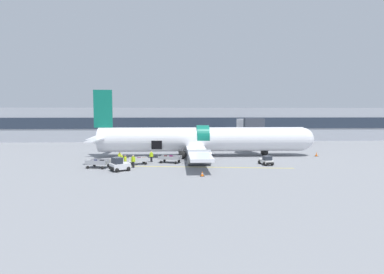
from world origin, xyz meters
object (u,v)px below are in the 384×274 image
at_px(ground_crew_supervisor, 151,156).
at_px(ground_crew_helper, 120,157).
at_px(airplane, 200,140).
at_px(baggage_cart_queued, 170,159).
at_px(baggage_tug_mid, 119,165).
at_px(baggage_cart_empty, 99,164).
at_px(baggage_cart_loading, 139,161).
at_px(baggage_tug_lead, 266,161).
at_px(ground_crew_loader_a, 122,159).
at_px(ground_crew_driver, 125,161).
at_px(ground_crew_loader_b, 133,161).

height_order(ground_crew_supervisor, ground_crew_helper, ground_crew_helper).
relative_size(airplane, baggage_cart_queued, 9.20).
height_order(baggage_tug_mid, baggage_cart_empty, baggage_tug_mid).
relative_size(baggage_cart_loading, ground_crew_supervisor, 2.10).
xyz_separation_m(baggage_tug_lead, baggage_cart_queued, (-13.73, 2.43, 0.02)).
distance_m(ground_crew_loader_a, ground_crew_driver, 1.90).
height_order(baggage_cart_loading, ground_crew_loader_a, ground_crew_loader_a).
distance_m(baggage_cart_empty, ground_crew_driver, 3.53).
bearing_deg(baggage_cart_loading, ground_crew_loader_a, -165.59).
relative_size(ground_crew_driver, ground_crew_helper, 0.98).
distance_m(baggage_tug_lead, ground_crew_helper, 21.21).
bearing_deg(ground_crew_supervisor, baggage_cart_queued, -14.91).
bearing_deg(ground_crew_driver, airplane, 41.79).
relative_size(baggage_tug_mid, ground_crew_loader_a, 1.79).
bearing_deg(baggage_cart_queued, ground_crew_loader_b, -142.34).
distance_m(ground_crew_loader_a, ground_crew_loader_b, 2.81).
bearing_deg(baggage_tug_mid, ground_crew_helper, 99.94).
relative_size(baggage_cart_queued, ground_crew_supervisor, 2.52).
height_order(ground_crew_loader_b, ground_crew_driver, ground_crew_loader_b).
xyz_separation_m(baggage_cart_empty, ground_crew_helper, (2.20, 3.24, 0.33)).
bearing_deg(baggage_cart_empty, ground_crew_supervisor, 33.12).
bearing_deg(baggage_tug_mid, baggage_cart_empty, 144.09).
distance_m(baggage_tug_mid, ground_crew_helper, 5.63).
bearing_deg(airplane, baggage_cart_loading, -141.44).
xyz_separation_m(ground_crew_loader_a, ground_crew_helper, (-0.54, 1.38, 0.07)).
distance_m(baggage_tug_lead, ground_crew_loader_a, 20.58).
height_order(baggage_cart_loading, baggage_cart_empty, baggage_cart_empty).
xyz_separation_m(baggage_tug_lead, baggage_cart_loading, (-18.17, 1.30, -0.04)).
height_order(ground_crew_driver, ground_crew_supervisor, ground_crew_driver).
bearing_deg(ground_crew_loader_b, ground_crew_loader_a, 132.88).
bearing_deg(baggage_tug_lead, baggage_tug_mid, -170.20).
height_order(baggage_cart_queued, ground_crew_loader_b, ground_crew_loader_b).
distance_m(airplane, baggage_cart_loading, 12.13).
bearing_deg(baggage_tug_mid, airplane, 47.25).
xyz_separation_m(baggage_cart_loading, ground_crew_loader_b, (-0.49, -2.67, 0.41)).
height_order(airplane, ground_crew_driver, airplane).
height_order(baggage_cart_loading, ground_crew_supervisor, ground_crew_supervisor).
distance_m(baggage_tug_mid, ground_crew_loader_a, 4.18).
bearing_deg(baggage_tug_lead, ground_crew_helper, 174.42).
height_order(baggage_cart_loading, ground_crew_loader_b, ground_crew_loader_b).
bearing_deg(airplane, ground_crew_loader_b, -134.13).
relative_size(airplane, baggage_tug_lead, 15.06).
height_order(airplane, ground_crew_loader_b, airplane).
height_order(baggage_tug_mid, baggage_cart_loading, baggage_tug_mid).
height_order(baggage_tug_mid, ground_crew_driver, baggage_tug_mid).
relative_size(baggage_tug_lead, baggage_tug_mid, 0.91).
distance_m(ground_crew_loader_b, ground_crew_helper, 4.22).
distance_m(baggage_cart_loading, ground_crew_supervisor, 2.49).
bearing_deg(ground_crew_supervisor, baggage_cart_empty, -146.88).
bearing_deg(ground_crew_loader_a, baggage_cart_loading, 14.41).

